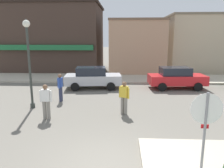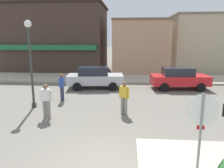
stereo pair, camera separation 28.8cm
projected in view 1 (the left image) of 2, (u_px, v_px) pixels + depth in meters
The scene contains 11 objects.
kerb_far at pixel (118, 78), 19.47m from camera, with size 80.00×4.00×0.15m, color #B7AD99.
stop_sign at pixel (205, 122), 5.62m from camera, with size 0.82×0.07×2.30m.
lamp_post at pixel (28, 51), 10.96m from camera, with size 0.36×0.36×4.54m.
parked_car_nearest at pixel (93, 77), 15.84m from camera, with size 4.16×2.21×1.56m.
parked_car_second at pixel (176, 78), 15.76m from camera, with size 4.10×2.08×1.56m.
pedestrian_crossing_near at pixel (124, 97), 10.43m from camera, with size 0.53×0.37×1.61m.
pedestrian_crossing_far at pixel (46, 101), 9.80m from camera, with size 0.55×0.24×1.61m.
pedestrian_kerb_side at pixel (60, 87), 12.59m from camera, with size 0.23×0.55×1.61m.
building_corner_shop at pixel (52, 38), 24.55m from camera, with size 11.21×7.61×7.14m.
building_storefront_left_near at pixel (136, 46), 23.34m from camera, with size 5.64×6.17×5.42m.
building_storefront_left_mid at pixel (207, 43), 23.97m from camera, with size 8.82×6.18×5.99m.
Camera 1 is at (0.40, -5.54, 3.65)m, focal length 35.00 mm.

